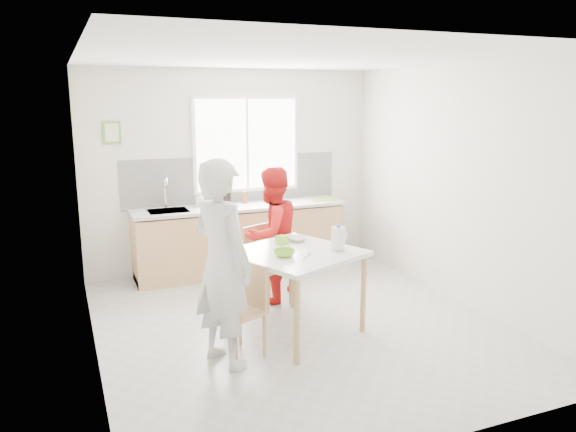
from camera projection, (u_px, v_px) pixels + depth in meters
name	position (u px, v px, depth m)	size (l,w,h in m)	color
ground	(298.00, 324.00, 5.88)	(4.50, 4.50, 0.00)	#B7B7B2
room_shell	(298.00, 168.00, 5.54)	(4.50, 4.50, 4.50)	silver
window	(247.00, 144.00, 7.61)	(1.50, 0.06, 1.30)	white
backsplash	(233.00, 180.00, 7.65)	(3.00, 0.02, 0.65)	white
picture_frame	(112.00, 132.00, 6.92)	(0.22, 0.03, 0.28)	#629C47
kitchen_counter	(240.00, 242.00, 7.55)	(2.84, 0.64, 1.37)	#DBB075
dining_table	(295.00, 260.00, 5.52)	(1.45, 1.45, 0.85)	white
chair_left	(243.00, 306.00, 5.10)	(0.52, 0.52, 0.86)	#DBB075
chair_far	(264.00, 261.00, 6.38)	(0.55, 0.55, 0.91)	#DBB075
person_white	(222.00, 264.00, 4.84)	(0.67, 0.44, 1.83)	silver
person_red	(272.00, 235.00, 6.42)	(0.76, 0.59, 1.56)	red
bowl_green	(284.00, 253.00, 5.32)	(0.21, 0.21, 0.06)	#7DBC2B
bowl_white	(297.00, 239.00, 5.88)	(0.21, 0.21, 0.05)	silver
milk_jug	(338.00, 238.00, 5.51)	(0.19, 0.14, 0.24)	white
green_box	(282.00, 240.00, 5.75)	(0.10, 0.10, 0.09)	#7BC82E
spoon	(306.00, 256.00, 5.29)	(0.01, 0.01, 0.16)	#A5A5AA
cutting_board	(324.00, 199.00, 7.85)	(0.35, 0.25, 0.01)	#81BA2A
wine_bottle_a	(226.00, 193.00, 7.48)	(0.07, 0.07, 0.32)	black
wine_bottle_b	(229.00, 194.00, 7.46)	(0.07, 0.07, 0.30)	black
jar_amber	(245.00, 197.00, 7.57)	(0.06, 0.06, 0.16)	brown
soap_bottle	(200.00, 199.00, 7.35)	(0.09, 0.09, 0.20)	#999999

